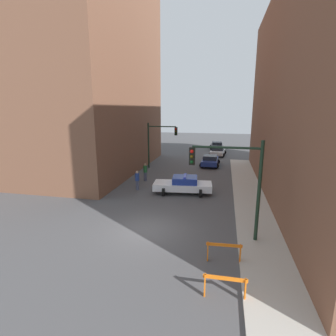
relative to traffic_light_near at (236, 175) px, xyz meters
name	(u,v)px	position (x,y,z in m)	size (l,w,h in m)	color
ground_plane	(147,230)	(-4.73, 0.11, -3.53)	(120.00, 120.00, 0.00)	#4C4C4F
sidewalk_right	(261,240)	(1.47, 0.11, -3.47)	(2.40, 44.00, 0.12)	#B2ADA3
building_corner_left	(75,50)	(-16.73, 14.11, 9.31)	(14.00, 20.00, 25.67)	brown
traffic_light_near	(236,175)	(0.00, 0.00, 0.00)	(3.64, 0.35, 5.20)	black
traffic_light_far	(158,139)	(-8.03, 15.58, -0.13)	(3.44, 0.35, 5.20)	black
police_car	(183,185)	(-3.76, 7.14, -2.81)	(4.86, 2.66, 1.52)	white
parked_car_near	(210,160)	(-2.19, 18.07, -2.86)	(2.33, 4.33, 1.31)	navy
parked_car_mid	(218,151)	(-1.48, 25.33, -2.86)	(2.52, 4.44, 1.31)	silver
parked_car_far	(217,145)	(-1.80, 31.22, -2.86)	(2.48, 4.42, 1.31)	#474C51
pedestrian_crossing	(137,180)	(-7.72, 7.22, -2.67)	(0.45, 0.45, 1.66)	#474C66
pedestrian_corner	(145,172)	(-7.90, 10.17, -2.67)	(0.49, 0.49, 1.66)	#474C66
barrier_front	(225,284)	(-0.39, -4.62, -2.91)	(1.60, 0.18, 0.90)	orange
barrier_mid	(224,249)	(-0.43, -2.21, -2.91)	(1.60, 0.24, 0.90)	orange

